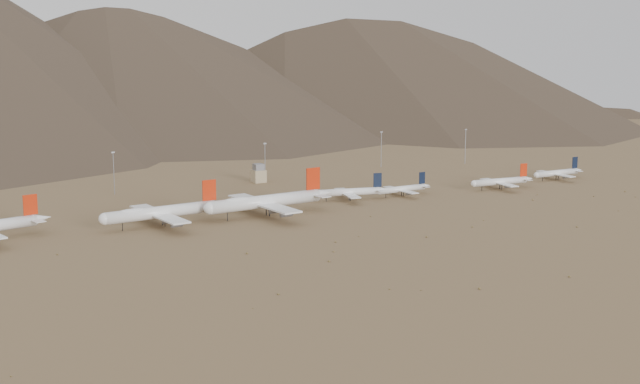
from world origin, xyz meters
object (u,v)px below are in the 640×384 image
widebody_centre (162,212)px  widebody_east (266,201)px  narrowbody_b (403,189)px  control_tower (259,174)px  narrowbody_a (350,192)px

widebody_centre → widebody_east: widebody_east is taller
widebody_east → narrowbody_b: (95.77, 13.95, -3.77)m
narrowbody_b → widebody_east: bearing=-175.1°
widebody_centre → control_tower: bearing=39.0°
widebody_centre → widebody_east: 56.27m
narrowbody_a → narrowbody_b: bearing=8.2°
control_tower → widebody_east: bearing=-112.5°
narrowbody_a → control_tower: (-20.56, 81.66, 0.39)m
widebody_centre → narrowbody_b: bearing=-1.4°
control_tower → narrowbody_a: bearing=-75.9°
widebody_east → narrowbody_b: size_ratio=1.97×
narrowbody_a → control_tower: bearing=117.0°
widebody_east → narrowbody_b: bearing=3.0°
narrowbody_b → control_tower: (-54.97, 84.52, 1.08)m
widebody_east → narrowbody_a: widebody_east is taller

